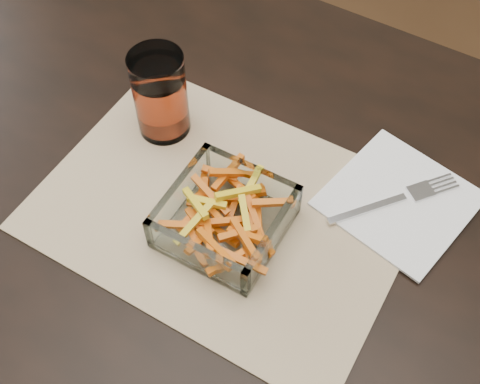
% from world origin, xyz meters
% --- Properties ---
extents(dining_table, '(1.60, 0.90, 0.75)m').
position_xyz_m(dining_table, '(0.00, 0.00, 0.66)').
color(dining_table, black).
rests_on(dining_table, ground).
extents(placemat, '(0.46, 0.34, 0.00)m').
position_xyz_m(placemat, '(-0.01, 0.01, 0.75)').
color(placemat, tan).
rests_on(placemat, dining_table).
extents(glass_bowl, '(0.14, 0.14, 0.05)m').
position_xyz_m(glass_bowl, '(0.01, -0.01, 0.78)').
color(glass_bowl, white).
rests_on(glass_bowl, placemat).
extents(tumbler, '(0.07, 0.07, 0.13)m').
position_xyz_m(tumbler, '(-0.15, 0.09, 0.81)').
color(tumbler, white).
rests_on(tumbler, placemat).
extents(napkin, '(0.19, 0.19, 0.00)m').
position_xyz_m(napkin, '(0.18, 0.14, 0.76)').
color(napkin, white).
rests_on(napkin, placemat).
extents(fork, '(0.12, 0.15, 0.00)m').
position_xyz_m(fork, '(0.18, 0.14, 0.76)').
color(fork, silver).
rests_on(fork, napkin).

